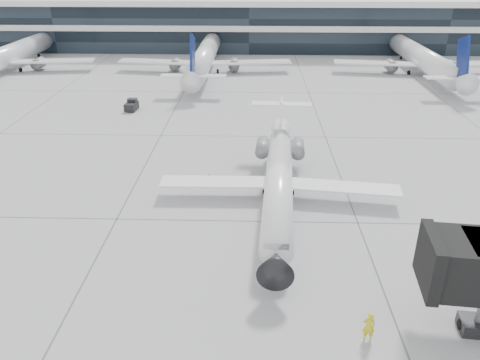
{
  "coord_description": "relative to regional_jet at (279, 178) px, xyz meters",
  "views": [
    {
      "loc": [
        1.35,
        -33.32,
        19.92
      ],
      "look_at": [
        0.22,
        2.44,
        2.6
      ],
      "focal_mm": 35.0,
      "sensor_mm": 36.0,
      "label": 1
    }
  ],
  "objects": [
    {
      "name": "ground",
      "position": [
        -3.61,
        -3.94,
        -2.1
      ],
      "size": [
        220.0,
        220.0,
        0.0
      ],
      "primitive_type": "plane",
      "color": "#9A9A9C",
      "rests_on": "ground"
    },
    {
      "name": "ramp_worker",
      "position": [
        4.39,
        -16.86,
        -1.14
      ],
      "size": [
        0.71,
        0.48,
        1.93
      ],
      "primitive_type": "imported",
      "rotation": [
        0.0,
        0.0,
        3.12
      ],
      "color": "yellow",
      "rests_on": "ground"
    },
    {
      "name": "far_tug",
      "position": [
        -19.56,
        26.12,
        -1.4
      ],
      "size": [
        1.64,
        2.55,
        1.55
      ],
      "rotation": [
        0.0,
        0.0,
        -0.08
      ],
      "color": "black",
      "rests_on": "ground"
    },
    {
      "name": "regional_jet",
      "position": [
        0.0,
        0.0,
        0.0
      ],
      "size": [
        21.33,
        26.63,
        6.15
      ],
      "rotation": [
        0.0,
        0.0,
        -0.06
      ],
      "color": "white",
      "rests_on": "ground"
    },
    {
      "name": "bg_jet_right",
      "position": [
        28.39,
        51.06,
        -2.1
      ],
      "size": [
        32.0,
        40.0,
        9.6
      ],
      "primitive_type": null,
      "color": "white",
      "rests_on": "ground"
    },
    {
      "name": "terminal",
      "position": [
        -3.61,
        78.06,
        2.9
      ],
      "size": [
        170.0,
        22.0,
        10.0
      ],
      "primitive_type": "cube",
      "color": "black",
      "rests_on": "ground"
    },
    {
      "name": "bg_jet_left",
      "position": [
        -48.61,
        51.06,
        -2.1
      ],
      "size": [
        32.0,
        40.0,
        9.6
      ],
      "primitive_type": null,
      "color": "white",
      "rests_on": "ground"
    },
    {
      "name": "traffic_cone",
      "position": [
        -6.6,
        4.1,
        -1.83
      ],
      "size": [
        0.49,
        0.49,
        0.56
      ],
      "rotation": [
        0.0,
        0.0,
        0.34
      ],
      "color": "#E04B0B",
      "rests_on": "ground"
    },
    {
      "name": "bg_jet_center",
      "position": [
        -11.61,
        51.06,
        -2.1
      ],
      "size": [
        32.0,
        40.0,
        9.6
      ],
      "primitive_type": null,
      "color": "white",
      "rests_on": "ground"
    }
  ]
}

